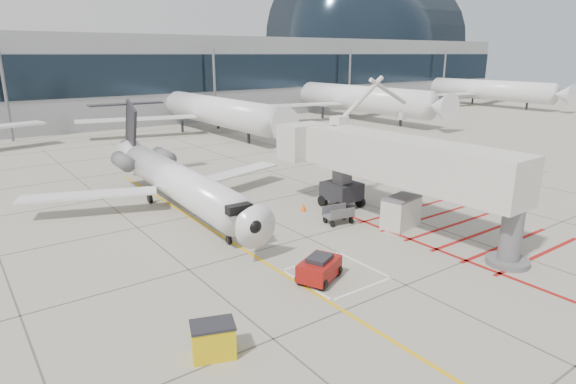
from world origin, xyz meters
TOP-DOWN VIEW (x-y plane):
  - ground_plane at (0.00, 0.00)m, footprint 260.00×260.00m
  - regional_jet at (-4.21, 12.17)m, footprint 22.39×27.68m
  - jet_bridge at (6.21, 1.19)m, footprint 10.03×20.10m
  - pushback_tug at (-3.15, -1.03)m, footprint 2.80×2.36m
  - spill_bin at (-10.45, -3.58)m, footprint 1.87×1.55m
  - baggage_cart at (3.35, 4.83)m, footprint 2.07×1.48m
  - ground_power_unit at (6.20, 1.85)m, footprint 2.85×1.97m
  - cone_nose at (-2.81, 6.44)m, footprint 0.38×0.38m
  - cone_side at (3.06, 8.30)m, footprint 0.41×0.41m
  - terminal_building at (10.00, 70.00)m, footprint 180.00×28.00m
  - terminal_glass_band at (10.00, 55.95)m, footprint 180.00×0.10m
  - terminal_dome at (70.00, 70.00)m, footprint 40.00×28.00m
  - bg_aircraft_c at (14.27, 46.00)m, footprint 35.44×39.38m
  - bg_aircraft_d at (41.53, 46.00)m, footprint 39.19×43.55m
  - bg_aircraft_e at (80.33, 46.00)m, footprint 37.47×41.63m

SIDE VIEW (x-z plane):
  - ground_plane at x=0.00m, z-range 0.00..0.00m
  - cone_nose at x=-2.81m, z-range 0.00..0.52m
  - cone_side at x=3.06m, z-range 0.00..0.57m
  - baggage_cart at x=3.35m, z-range 0.00..1.20m
  - spill_bin at x=-10.45m, z-range 0.00..1.39m
  - pushback_tug at x=-3.15m, z-range 0.00..1.39m
  - ground_power_unit at x=6.20m, z-range 0.00..2.07m
  - regional_jet at x=-4.21m, z-range 0.00..7.01m
  - jet_bridge at x=6.21m, z-range 0.00..7.92m
  - bg_aircraft_c at x=14.27m, z-range 0.00..11.81m
  - bg_aircraft_e at x=80.33m, z-range 0.00..12.49m
  - bg_aircraft_d at x=41.53m, z-range 0.00..13.06m
  - terminal_building at x=10.00m, z-range 0.00..14.00m
  - terminal_glass_band at x=10.00m, z-range 5.00..11.00m
  - terminal_dome at x=70.00m, z-range 0.00..28.00m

